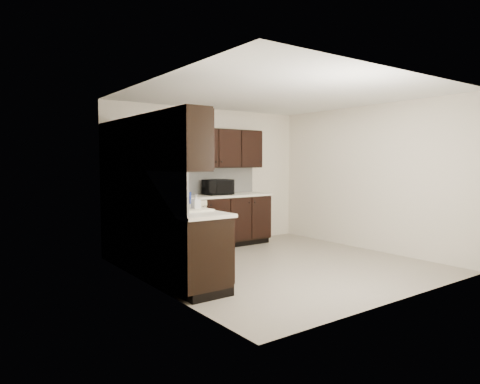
% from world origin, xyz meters
% --- Properties ---
extents(floor, '(4.00, 4.00, 0.00)m').
position_xyz_m(floor, '(0.00, 0.00, 0.00)').
color(floor, gray).
rests_on(floor, ground).
extents(ceiling, '(4.00, 4.00, 0.00)m').
position_xyz_m(ceiling, '(0.00, 0.00, 2.50)').
color(ceiling, white).
rests_on(ceiling, wall_back).
extents(wall_back, '(4.00, 0.02, 2.50)m').
position_xyz_m(wall_back, '(0.00, 2.00, 1.25)').
color(wall_back, beige).
rests_on(wall_back, floor).
extents(wall_left, '(0.02, 4.00, 2.50)m').
position_xyz_m(wall_left, '(-2.00, 0.00, 1.25)').
color(wall_left, beige).
rests_on(wall_left, floor).
extents(wall_right, '(0.02, 4.00, 2.50)m').
position_xyz_m(wall_right, '(2.00, 0.00, 1.25)').
color(wall_right, beige).
rests_on(wall_right, floor).
extents(wall_front, '(4.00, 0.02, 2.50)m').
position_xyz_m(wall_front, '(0.00, -2.00, 1.25)').
color(wall_front, beige).
rests_on(wall_front, floor).
extents(lower_cabinets, '(3.00, 2.80, 0.90)m').
position_xyz_m(lower_cabinets, '(-1.01, 1.11, 0.41)').
color(lower_cabinets, black).
rests_on(lower_cabinets, floor).
extents(countertop, '(3.03, 2.83, 0.04)m').
position_xyz_m(countertop, '(-1.01, 1.11, 0.92)').
color(countertop, white).
rests_on(countertop, lower_cabinets).
extents(backsplash, '(3.00, 2.80, 0.48)m').
position_xyz_m(backsplash, '(-1.22, 1.32, 1.18)').
color(backsplash, silver).
rests_on(backsplash, countertop).
extents(upper_cabinets, '(3.00, 2.80, 0.70)m').
position_xyz_m(upper_cabinets, '(-1.10, 1.20, 1.77)').
color(upper_cabinets, black).
rests_on(upper_cabinets, wall_back).
extents(dishwasher, '(0.58, 0.04, 0.78)m').
position_xyz_m(dishwasher, '(-0.70, 1.41, 0.55)').
color(dishwasher, '#F9F1CB').
rests_on(dishwasher, lower_cabinets).
extents(sink, '(0.54, 0.82, 0.42)m').
position_xyz_m(sink, '(-1.68, -0.01, 0.88)').
color(sink, '#F9F1CB').
rests_on(sink, countertop).
extents(microwave, '(0.52, 0.38, 0.27)m').
position_xyz_m(microwave, '(0.00, 1.69, 1.08)').
color(microwave, black).
rests_on(microwave, countertop).
extents(soap_bottle_a, '(0.09, 0.09, 0.20)m').
position_xyz_m(soap_bottle_a, '(-1.55, -0.20, 1.04)').
color(soap_bottle_a, gray).
rests_on(soap_bottle_a, countertop).
extents(soap_bottle_b, '(0.11, 0.11, 0.26)m').
position_xyz_m(soap_bottle_b, '(-1.80, 0.11, 1.07)').
color(soap_bottle_b, gray).
rests_on(soap_bottle_b, countertop).
extents(toaster_oven, '(0.41, 0.34, 0.22)m').
position_xyz_m(toaster_oven, '(-1.57, 1.73, 1.05)').
color(toaster_oven, silver).
rests_on(toaster_oven, countertop).
extents(storage_bin, '(0.49, 0.37, 0.19)m').
position_xyz_m(storage_bin, '(-1.63, 1.09, 1.03)').
color(storage_bin, silver).
rests_on(storage_bin, countertop).
extents(blue_pitcher, '(0.18, 0.18, 0.25)m').
position_xyz_m(blue_pitcher, '(-1.65, -0.06, 1.07)').
color(blue_pitcher, navy).
rests_on(blue_pitcher, countertop).
extents(teal_tumbler, '(0.13, 0.13, 0.21)m').
position_xyz_m(teal_tumbler, '(-1.48, 1.35, 1.05)').
color(teal_tumbler, '#0D9384').
rests_on(teal_tumbler, countertop).
extents(paper_towel_roll, '(0.18, 0.18, 0.33)m').
position_xyz_m(paper_towel_roll, '(-1.61, 1.11, 1.11)').
color(paper_towel_roll, silver).
rests_on(paper_towel_roll, countertop).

